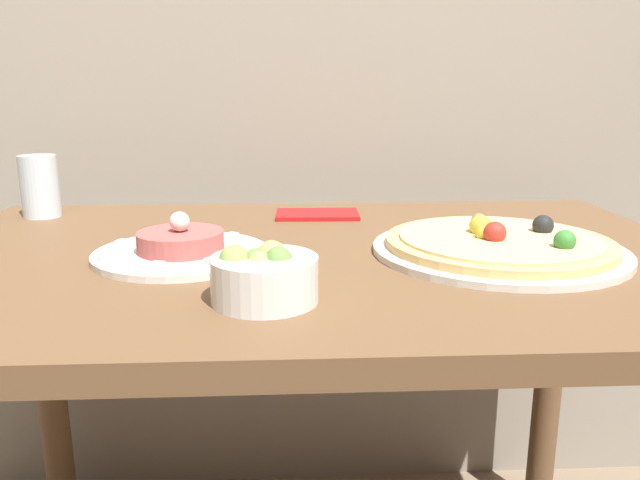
{
  "coord_description": "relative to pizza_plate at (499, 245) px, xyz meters",
  "views": [
    {
      "loc": [
        -0.03,
        -0.53,
        0.98
      ],
      "look_at": [
        0.01,
        0.29,
        0.78
      ],
      "focal_mm": 35.0,
      "sensor_mm": 36.0,
      "label": 1
    }
  ],
  "objects": [
    {
      "name": "drinking_glass",
      "position": [
        -0.78,
        0.31,
        0.05
      ],
      "size": [
        0.07,
        0.07,
        0.12
      ],
      "color": "silver",
      "rests_on": "dining_table"
    },
    {
      "name": "pizza_plate",
      "position": [
        0.0,
        0.0,
        0.0
      ],
      "size": [
        0.37,
        0.37,
        0.05
      ],
      "color": "silver",
      "rests_on": "dining_table"
    },
    {
      "name": "napkin",
      "position": [
        -0.26,
        0.28,
        -0.01
      ],
      "size": [
        0.16,
        0.1,
        0.01
      ],
      "color": "red",
      "rests_on": "dining_table"
    },
    {
      "name": "dining_table",
      "position": [
        -0.28,
        0.03,
        -0.12
      ],
      "size": [
        1.21,
        0.78,
        0.74
      ],
      "color": "brown",
      "rests_on": "ground_plane"
    },
    {
      "name": "small_bowl",
      "position": [
        -0.34,
        -0.19,
        0.02
      ],
      "size": [
        0.12,
        0.12,
        0.07
      ],
      "color": "white",
      "rests_on": "dining_table"
    },
    {
      "name": "tartare_plate",
      "position": [
        -0.47,
        0.0,
        0.0
      ],
      "size": [
        0.25,
        0.25,
        0.07
      ],
      "color": "silver",
      "rests_on": "dining_table"
    }
  ]
}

